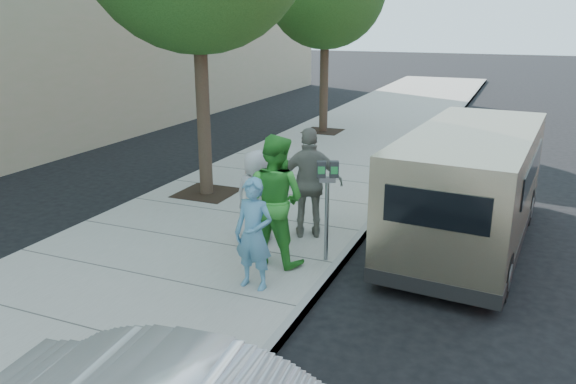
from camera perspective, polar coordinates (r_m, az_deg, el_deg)
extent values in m
plane|color=black|center=(9.37, -3.58, -6.64)|extent=(120.00, 120.00, 0.00)
cube|color=gray|center=(9.80, -8.86, -5.25)|extent=(5.00, 60.00, 0.15)
cube|color=gray|center=(8.84, 4.88, -7.65)|extent=(0.12, 60.00, 0.16)
cube|color=black|center=(12.34, -8.24, -0.08)|extent=(1.20, 1.20, 0.01)
cylinder|color=#38281E|center=(11.91, -8.65, 9.04)|extent=(0.28, 0.28, 3.96)
cube|color=black|center=(19.05, 3.58, 6.20)|extent=(1.20, 1.20, 0.01)
cylinder|color=#38281E|center=(18.79, 3.68, 11.47)|extent=(0.28, 0.28, 3.52)
cylinder|color=gray|center=(8.68, 3.94, -3.04)|extent=(0.06, 0.06, 1.27)
cube|color=gray|center=(8.47, 4.03, 1.28)|extent=(0.26, 0.16, 0.09)
cube|color=#2D2D30|center=(8.43, 3.40, 2.32)|extent=(0.17, 0.16, 0.25)
cube|color=#2D2D30|center=(8.44, 4.70, 2.31)|extent=(0.17, 0.16, 0.25)
cube|color=tan|center=(9.92, 17.95, 0.72)|extent=(2.23, 5.11, 1.84)
cube|color=tan|center=(12.64, 19.94, 1.83)|extent=(1.73, 0.64, 0.78)
cube|color=black|center=(7.47, 14.78, -1.76)|extent=(1.38, 0.13, 0.51)
cylinder|color=black|center=(11.82, 15.17, -0.28)|extent=(0.29, 0.72, 0.70)
cylinder|color=black|center=(11.62, 22.97, -1.38)|extent=(0.29, 0.72, 0.70)
cylinder|color=black|center=(8.73, 10.19, -6.24)|extent=(0.29, 0.72, 0.70)
cylinder|color=black|center=(8.46, 20.81, -7.96)|extent=(0.29, 0.72, 0.70)
imported|color=teal|center=(7.76, -3.51, -4.29)|extent=(0.61, 0.42, 1.59)
imported|color=green|center=(8.50, -1.33, -0.79)|extent=(1.08, 0.90, 2.01)
imported|color=#AFAFB2|center=(9.38, -3.19, -0.45)|extent=(0.77, 0.51, 1.58)
imported|color=gray|center=(9.54, 2.25, 0.89)|extent=(1.21, 0.86, 1.91)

